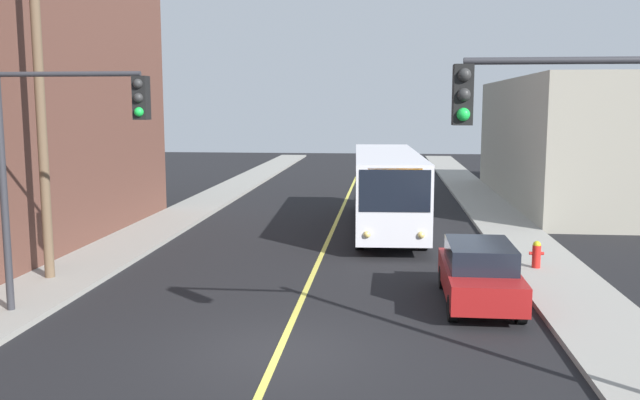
{
  "coord_description": "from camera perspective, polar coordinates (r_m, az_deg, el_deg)",
  "views": [
    {
      "loc": [
        2.22,
        -13.51,
        5.12
      ],
      "look_at": [
        0.0,
        8.81,
        2.0
      ],
      "focal_mm": 38.12,
      "sensor_mm": 36.0,
      "label": 1
    }
  ],
  "objects": [
    {
      "name": "building_right_warehouse",
      "position": [
        39.18,
        24.0,
        4.51
      ],
      "size": [
        12.0,
        18.96,
        6.51
      ],
      "color": "gray",
      "rests_on": "ground"
    },
    {
      "name": "lane_stripe_center",
      "position": [
        29.05,
        1.21,
        -2.22
      ],
      "size": [
        0.16,
        60.0,
        0.01
      ],
      "primitive_type": "cube",
      "color": "#D8CC4C",
      "rests_on": "ground"
    },
    {
      "name": "traffic_signal_left_corner",
      "position": [
        17.13,
        -20.85,
        4.67
      ],
      "size": [
        3.75,
        0.48,
        6.0
      ],
      "color": "#2D2D33",
      "rests_on": "sidewalk_left"
    },
    {
      "name": "sidewalk_left",
      "position": [
        25.85,
        -15.97,
        -3.65
      ],
      "size": [
        2.5,
        90.0,
        0.15
      ],
      "primitive_type": "cube",
      "color": "gray",
      "rests_on": "ground"
    },
    {
      "name": "parked_car_red",
      "position": [
        18.12,
        13.23,
        -5.96
      ],
      "size": [
        1.84,
        4.41,
        1.62
      ],
      "color": "maroon",
      "rests_on": "ground"
    },
    {
      "name": "fire_hydrant",
      "position": [
        22.06,
        17.72,
        -4.33
      ],
      "size": [
        0.44,
        0.26,
        0.84
      ],
      "color": "red",
      "rests_on": "sidewalk_right"
    },
    {
      "name": "traffic_signal_right_corner",
      "position": [
        12.02,
        21.11,
        3.49
      ],
      "size": [
        3.75,
        0.48,
        6.0
      ],
      "color": "#2D2D33",
      "rests_on": "sidewalk_right"
    },
    {
      "name": "sidewalk_right",
      "position": [
        24.57,
        17.41,
        -4.3
      ],
      "size": [
        2.5,
        90.0,
        0.15
      ],
      "primitive_type": "cube",
      "color": "gray",
      "rests_on": "ground"
    },
    {
      "name": "ground_plane",
      "position": [
        14.62,
        -3.5,
        -12.6
      ],
      "size": [
        120.0,
        120.0,
        0.0
      ],
      "primitive_type": "plane",
      "color": "black"
    },
    {
      "name": "city_bus",
      "position": [
        28.37,
        5.6,
        1.2
      ],
      "size": [
        3.11,
        12.24,
        3.2
      ],
      "color": "silver",
      "rests_on": "ground"
    },
    {
      "name": "utility_pole_near",
      "position": [
        20.94,
        -22.58,
        10.33
      ],
      "size": [
        2.4,
        0.28,
        11.09
      ],
      "color": "brown",
      "rests_on": "sidewalk_left"
    }
  ]
}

